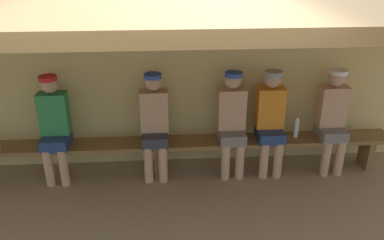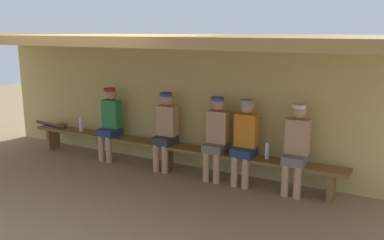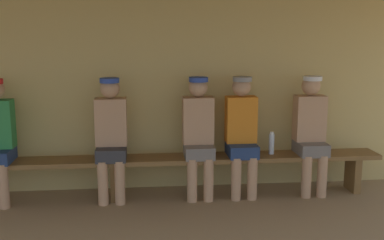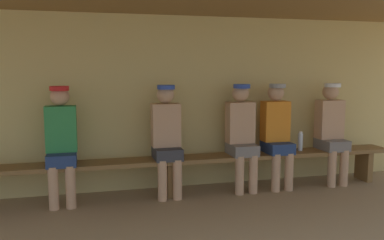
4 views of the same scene
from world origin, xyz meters
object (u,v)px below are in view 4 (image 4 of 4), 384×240
at_px(player_in_blue, 277,130).
at_px(player_leftmost, 167,135).
at_px(bench, 169,164).
at_px(player_middle, 242,132).
at_px(player_near_post, 331,128).
at_px(water_bottle_blue, 300,141).
at_px(player_rightmost, 61,139).

height_order(player_in_blue, player_leftmost, same).
bearing_deg(player_in_blue, bench, -179.86).
bearing_deg(player_in_blue, player_middle, 180.00).
relative_size(player_near_post, water_bottle_blue, 5.26).
height_order(player_rightmost, water_bottle_blue, player_rightmost).
height_order(player_in_blue, player_near_post, same).
bearing_deg(bench, player_leftmost, 171.48).
xyz_separation_m(player_near_post, water_bottle_blue, (-0.44, 0.02, -0.16)).
bearing_deg(player_near_post, water_bottle_blue, 177.51).
relative_size(player_in_blue, player_near_post, 1.00).
relative_size(player_in_blue, player_middle, 1.00).
xyz_separation_m(bench, player_rightmost, (-1.23, 0.00, 0.36)).
height_order(player_middle, water_bottle_blue, player_middle).
xyz_separation_m(player_in_blue, player_middle, (-0.49, 0.00, 0.00)).
xyz_separation_m(player_rightmost, player_leftmost, (1.21, 0.00, 0.00)).
relative_size(player_rightmost, player_in_blue, 1.00).
bearing_deg(player_middle, water_bottle_blue, 1.32).
xyz_separation_m(player_rightmost, player_middle, (2.17, 0.00, 0.00)).
bearing_deg(water_bottle_blue, player_rightmost, -179.63).
bearing_deg(player_leftmost, bench, -8.52).
bearing_deg(player_in_blue, player_rightmost, 180.00).
xyz_separation_m(bench, player_near_post, (2.22, 0.00, 0.36)).
bearing_deg(player_middle, player_rightmost, 180.00).
bearing_deg(water_bottle_blue, player_leftmost, -179.39).
height_order(player_in_blue, water_bottle_blue, player_in_blue).
xyz_separation_m(player_rightmost, player_in_blue, (2.65, 0.00, 0.00)).
relative_size(player_leftmost, player_near_post, 1.00).
bearing_deg(player_in_blue, player_leftmost, 180.00).
bearing_deg(player_leftmost, player_near_post, 0.00).
xyz_separation_m(bench, player_in_blue, (1.42, 0.00, 0.36)).
distance_m(player_rightmost, player_near_post, 3.45).
xyz_separation_m(player_in_blue, player_near_post, (0.80, 0.00, 0.00)).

